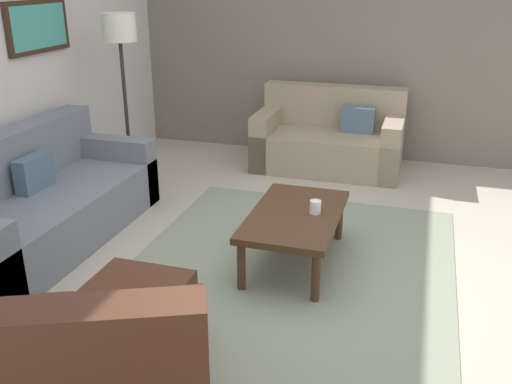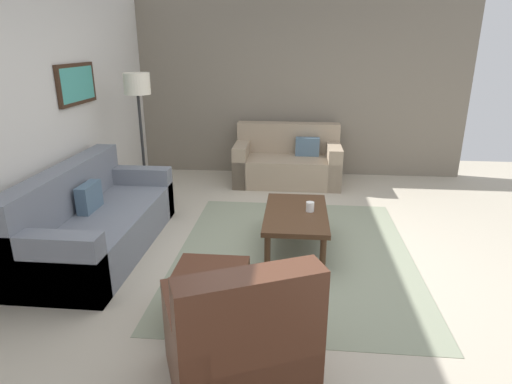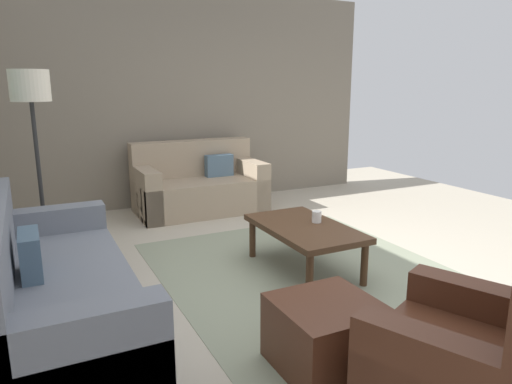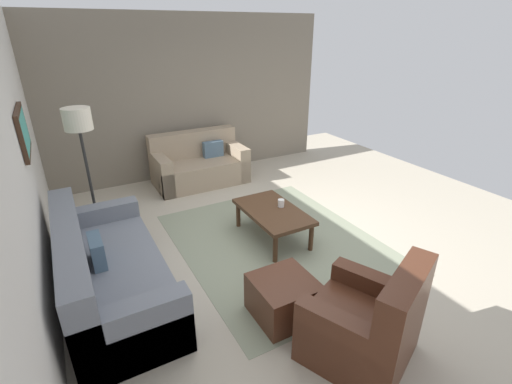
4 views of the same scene
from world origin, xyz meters
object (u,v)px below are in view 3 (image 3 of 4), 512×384
Objects in this scene: couch_main at (38,297)px; cup at (317,217)px; couch_loveseat at (198,187)px; coffee_table at (305,231)px; lamp_standing at (32,106)px; armchair_leather at (485,376)px; ottoman at (327,335)px.

couch_main is 21.36× the size of cup.
couch_main is 3.21m from couch_loveseat.
coffee_table is 2.53m from lamp_standing.
couch_main is at bearing 44.66° from armchair_leather.
ottoman is at bearing -150.79° from lamp_standing.
ottoman is (-1.04, -1.45, -0.10)m from couch_main.
couch_loveseat is 0.93× the size of lamp_standing.
cup is at bearing -12.60° from armchair_leather.
couch_loveseat is 2.33m from coffee_table.
couch_main is at bearing 142.51° from couch_loveseat.
couch_main reaches higher than coffee_table.
ottoman is at bearing 23.62° from armchair_leather.
ottoman is 0.33× the size of lamp_standing.
couch_loveseat is 4.35m from armchair_leather.
cup is 2.59m from lamp_standing.
couch_main is 1.76m from lamp_standing.
couch_main is at bearing 96.57° from cup.
coffee_table is (-2.32, -0.15, 0.06)m from couch_loveseat.
ottoman is at bearing 148.68° from cup.
couch_loveseat is at bearing 7.16° from cup.
cup is at bearing -31.32° from ottoman.
lamp_standing is at bearing 27.92° from armchair_leather.
ottoman is (-3.59, 0.50, -0.10)m from couch_loveseat.
couch_loveseat is 2.83× the size of ottoman.
coffee_table is 0.64× the size of lamp_standing.
couch_loveseat reaches higher than ottoman.
armchair_leather reaches higher than coffee_table.
coffee_table reaches higher than ottoman.
couch_loveseat is 2.31m from cup.
cup is (0.26, -2.24, 0.16)m from couch_main.
couch_loveseat is 3.63m from ottoman.
lamp_standing is (3.17, 1.68, 1.10)m from armchair_leather.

